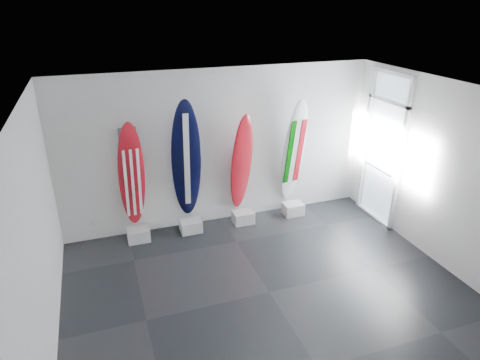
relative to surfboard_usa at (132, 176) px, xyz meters
name	(u,v)px	position (x,y,z in m)	size (l,w,h in m)	color
floor	(269,292)	(1.69, -2.28, -1.25)	(6.00, 6.00, 0.00)	black
ceiling	(276,97)	(1.69, -2.28, 1.75)	(6.00, 6.00, 0.00)	white
wall_back	(220,148)	(1.69, 0.22, 0.25)	(6.00, 6.00, 0.00)	white
wall_front	(384,325)	(1.69, -4.78, 0.25)	(6.00, 6.00, 0.00)	white
wall_left	(36,242)	(-1.31, -2.28, 0.25)	(5.00, 5.00, 0.00)	white
wall_right	(445,176)	(4.69, -2.28, 0.25)	(5.00, 5.00, 0.00)	white
display_block_usa	(139,235)	(0.00, -0.10, -1.13)	(0.40, 0.30, 0.24)	silver
surfboard_usa	(132,176)	(0.00, 0.00, 0.00)	(0.46, 0.08, 2.05)	maroon
display_block_navy	(191,226)	(0.98, -0.10, -1.13)	(0.40, 0.30, 0.24)	silver
surfboard_navy	(186,161)	(0.98, 0.00, 0.16)	(0.54, 0.08, 2.37)	black
display_block_swiss	(243,217)	(2.04, -0.10, -1.13)	(0.40, 0.30, 0.24)	silver
surfboard_swiss	(242,163)	(2.04, 0.00, -0.02)	(0.45, 0.08, 2.01)	maroon
display_block_italy	(293,209)	(3.13, -0.10, -1.13)	(0.40, 0.30, 0.24)	silver
surfboard_italy	(294,152)	(3.13, 0.00, 0.08)	(0.50, 0.08, 2.21)	white
wall_outlet	(93,223)	(-0.76, 0.20, -0.90)	(0.09, 0.02, 0.13)	silver
glass_door	(383,150)	(4.66, -0.73, 0.17)	(0.12, 1.16, 2.85)	white
balcony	(430,185)	(5.99, -0.73, -0.75)	(2.80, 2.20, 1.20)	slate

